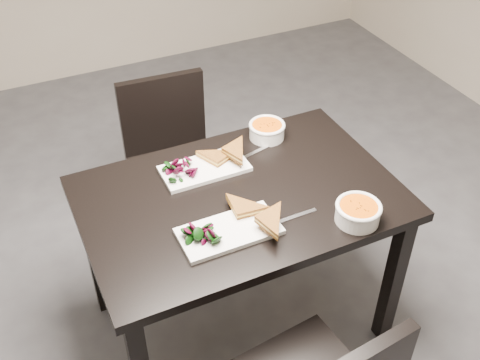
{
  "coord_description": "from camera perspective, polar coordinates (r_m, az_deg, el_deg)",
  "views": [
    {
      "loc": [
        -0.56,
        -1.65,
        2.18
      ],
      "look_at": [
        0.16,
        -0.12,
        0.82
      ],
      "focal_mm": 43.49,
      "sensor_mm": 36.0,
      "label": 1
    }
  ],
  "objects": [
    {
      "name": "sandwich_far",
      "position": [
        2.31,
        -1.89,
        2.06
      ],
      "size": [
        0.21,
        0.19,
        0.06
      ],
      "primitive_type": null,
      "rotation": [
        0.0,
        0.0,
        0.42
      ],
      "color": "#9D6021",
      "rests_on": "plate_far"
    },
    {
      "name": "soup_bowl_near",
      "position": [
        2.11,
        11.5,
        -3.06
      ],
      "size": [
        0.17,
        0.17,
        0.07
      ],
      "color": "white",
      "rests_on": "table"
    },
    {
      "name": "cutlery_near",
      "position": [
        2.12,
        5.37,
        -3.6
      ],
      "size": [
        0.18,
        0.02,
        0.0
      ],
      "primitive_type": "cube",
      "rotation": [
        0.0,
        0.0,
        0.01
      ],
      "color": "silver",
      "rests_on": "table"
    },
    {
      "name": "cutlery_far",
      "position": [
        2.42,
        1.4,
        2.7
      ],
      "size": [
        0.18,
        0.06,
        0.0
      ],
      "primitive_type": "cube",
      "rotation": [
        0.0,
        0.0,
        0.24
      ],
      "color": "silver",
      "rests_on": "table"
    },
    {
      "name": "plate_far",
      "position": [
        2.32,
        -3.49,
        1.12
      ],
      "size": [
        0.35,
        0.17,
        0.02
      ],
      "primitive_type": "cube",
      "color": "white",
      "rests_on": "table"
    },
    {
      "name": "salad_near",
      "position": [
        2.0,
        -3.71,
        -5.2
      ],
      "size": [
        0.11,
        0.1,
        0.05
      ],
      "primitive_type": null,
      "color": "black",
      "rests_on": "plate_near"
    },
    {
      "name": "table",
      "position": [
        2.27,
        0.0,
        -3.32
      ],
      "size": [
        1.2,
        0.8,
        0.75
      ],
      "color": "black",
      "rests_on": "ground"
    },
    {
      "name": "soup_bowl_far",
      "position": [
        2.49,
        2.66,
        4.96
      ],
      "size": [
        0.16,
        0.16,
        0.07
      ],
      "color": "white",
      "rests_on": "table"
    },
    {
      "name": "chair_far",
      "position": [
        2.88,
        -6.73,
        2.63
      ],
      "size": [
        0.45,
        0.45,
        0.85
      ],
      "rotation": [
        0.0,
        0.0,
        -0.06
      ],
      "color": "black",
      "rests_on": "ground"
    },
    {
      "name": "salad_far",
      "position": [
        2.28,
        -5.85,
        1.11
      ],
      "size": [
        0.11,
        0.1,
        0.05
      ],
      "primitive_type": null,
      "color": "black",
      "rests_on": "plate_far"
    },
    {
      "name": "sandwich_near",
      "position": [
        2.05,
        0.4,
        -3.49
      ],
      "size": [
        0.19,
        0.15,
        0.06
      ],
      "primitive_type": null,
      "rotation": [
        0.0,
        0.0,
        -0.09
      ],
      "color": "#9D6021",
      "rests_on": "plate_near"
    },
    {
      "name": "ground",
      "position": [
        2.79,
        -4.14,
        -12.64
      ],
      "size": [
        5.0,
        5.0,
        0.0
      ],
      "primitive_type": "plane",
      "color": "#47474C",
      "rests_on": "ground"
    },
    {
      "name": "plate_near",
      "position": [
        2.05,
        -1.07,
        -5.05
      ],
      "size": [
        0.36,
        0.18,
        0.02
      ],
      "primitive_type": "cube",
      "color": "white",
      "rests_on": "table"
    }
  ]
}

